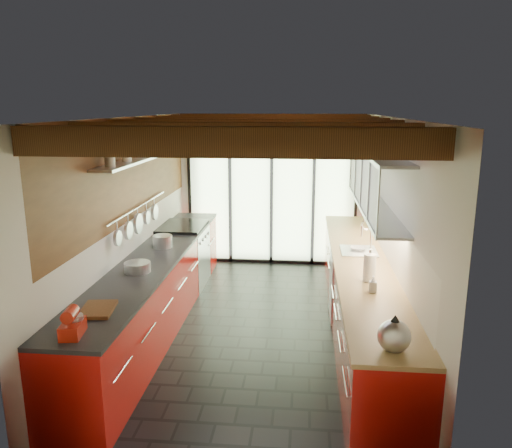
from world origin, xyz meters
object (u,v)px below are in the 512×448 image
at_px(kettle, 394,334).
at_px(soap_bottle, 373,284).
at_px(paper_towel, 369,268).
at_px(bowl, 358,249).
at_px(stand_mixer, 73,324).

distance_m(kettle, soap_bottle, 1.22).
height_order(paper_towel, bowl, paper_towel).
bearing_deg(kettle, soap_bottle, 90.00).
xyz_separation_m(paper_towel, soap_bottle, (0.00, -0.32, -0.06)).
distance_m(stand_mixer, kettle, 2.54).
bearing_deg(kettle, paper_towel, 90.00).
relative_size(stand_mixer, paper_towel, 0.82).
bearing_deg(stand_mixer, bowl, 46.61).
xyz_separation_m(kettle, paper_towel, (0.00, 1.54, 0.02)).
bearing_deg(soap_bottle, bowl, 90.00).
height_order(kettle, soap_bottle, kettle).
xyz_separation_m(paper_towel, bowl, (0.00, 1.16, -0.12)).
bearing_deg(soap_bottle, paper_towel, 90.00).
xyz_separation_m(stand_mixer, soap_bottle, (2.54, 1.21, -0.01)).
relative_size(kettle, paper_towel, 0.95).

